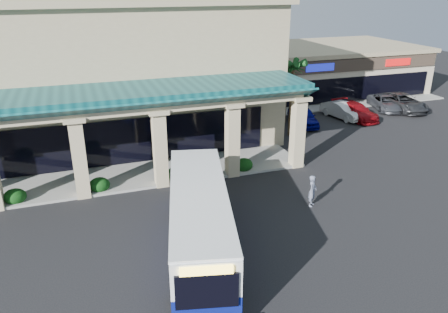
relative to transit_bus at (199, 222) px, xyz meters
name	(u,v)px	position (x,y,z in m)	size (l,w,h in m)	color
ground	(239,218)	(2.75, 2.15, -1.51)	(110.00, 110.00, 0.00)	black
main_building	(61,65)	(-5.25, 18.15, 4.17)	(30.80, 14.80, 11.35)	tan
arcade	(68,141)	(-5.25, 8.95, 1.34)	(30.00, 6.20, 5.70)	#0B4247
strip_mall	(314,68)	(20.75, 26.15, 0.94)	(22.50, 12.50, 4.90)	beige
palm_0	(292,94)	(11.25, 13.15, 1.79)	(2.40, 2.40, 6.60)	#0F3A14
palm_1	(286,90)	(12.25, 16.15, 1.39)	(2.40, 2.40, 5.80)	#0F3A14
broadleaf_tree	(242,85)	(10.25, 21.15, 0.90)	(2.60, 2.60, 4.81)	black
transit_bus	(199,222)	(0.00, 0.00, 0.00)	(2.51, 10.78, 3.01)	navy
pedestrian	(312,191)	(6.97, 2.14, -0.62)	(0.65, 0.42, 1.78)	slate
car_silver	(303,116)	(13.54, 15.16, -0.75)	(1.78, 4.43, 1.51)	#04056D
car_white	(342,110)	(17.81, 15.75, -0.79)	(1.50, 4.31, 1.42)	silver
car_red	(355,111)	(18.76, 15.17, -0.80)	(1.99, 4.88, 1.42)	maroon
car_gray	(386,103)	(23.30, 16.78, -0.83)	(2.26, 4.90, 1.36)	#44474F
car_extra	(402,102)	(24.64, 16.16, -0.72)	(2.61, 5.65, 1.57)	#2F3034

